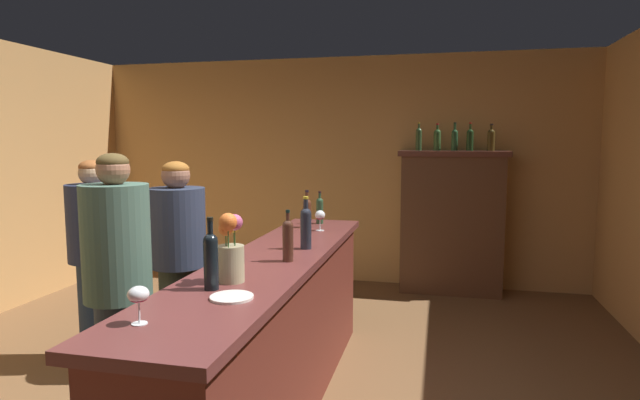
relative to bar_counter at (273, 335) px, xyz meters
The scene contains 20 objects.
wall_back 3.34m from the bar_counter, 95.07° to the left, with size 5.97×0.12×2.67m, color tan.
bar_counter is the anchor object (origin of this frame).
display_cabinet 3.15m from the bar_counter, 69.26° to the left, with size 1.17×0.42×1.58m.
wine_bottle_syrah 0.71m from the bar_counter, 63.39° to the left, with size 0.07×0.07×0.34m.
wine_bottle_malbec 1.25m from the bar_counter, 93.45° to the left, with size 0.07×0.07×0.30m.
wine_bottle_chardonnay 1.44m from the bar_counter, 90.43° to the left, with size 0.06×0.06×0.27m.
wine_bottle_pinot 0.97m from the bar_counter, 94.81° to the right, with size 0.07×0.07×0.34m.
wine_bottle_riesling 0.65m from the bar_counter, 35.58° to the right, with size 0.06×0.06×0.30m.
wine_glass_front 1.36m from the bar_counter, 96.08° to the right, with size 0.08×0.08×0.15m.
wine_glass_mid 1.13m from the bar_counter, 85.66° to the left, with size 0.08×0.08×0.16m.
flower_arrangement 0.88m from the bar_counter, 92.07° to the right, with size 0.13×0.16×0.35m.
cheese_plate 0.97m from the bar_counter, 84.06° to the right, with size 0.19×0.19×0.01m, color white.
display_bottle_left 3.25m from the bar_counter, 75.93° to the left, with size 0.07×0.07×0.31m.
display_bottle_midleft 3.30m from the bar_counter, 72.32° to the left, with size 0.08×0.08×0.30m.
display_bottle_center 3.36m from the bar_counter, 69.10° to the left, with size 0.07×0.07×0.31m.
display_bottle_midright 3.42m from the bar_counter, 66.40° to the left, with size 0.07×0.07×0.31m.
display_bottle_right 3.50m from the bar_counter, 62.93° to the left, with size 0.08×0.08×0.29m.
patron_tall 0.95m from the bar_counter, 144.95° to the right, with size 0.36×0.36×1.62m.
patron_near_entrance 0.99m from the bar_counter, 154.61° to the left, with size 0.40×0.40×1.55m.
patron_by_cabinet 1.59m from the bar_counter, 165.79° to the left, with size 0.39×0.39×1.55m.
Camera 1 is at (1.26, -2.57, 1.69)m, focal length 29.04 mm.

